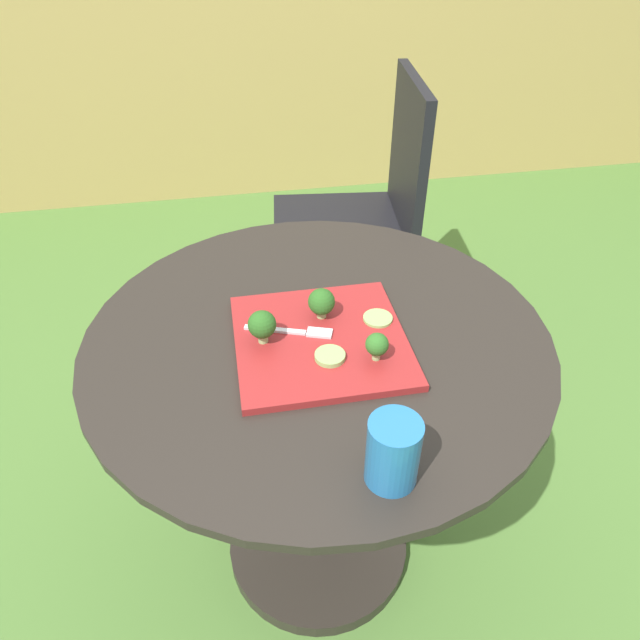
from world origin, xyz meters
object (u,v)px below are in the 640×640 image
patio_chair (370,201)px  drinking_glass (393,455)px  fork (296,331)px  salad_plate (323,340)px

patio_chair → drinking_glass: bearing=-103.4°
patio_chair → fork: (-0.36, -0.85, 0.20)m
patio_chair → salad_plate: (-0.32, -0.87, 0.19)m
fork → drinking_glass: bearing=-75.2°
fork → salad_plate: bearing=-27.4°
drinking_glass → fork: size_ratio=0.69×
patio_chair → salad_plate: 0.95m
patio_chair → drinking_glass: patio_chair is taller
patio_chair → salad_plate: patio_chair is taller
salad_plate → fork: bearing=152.6°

